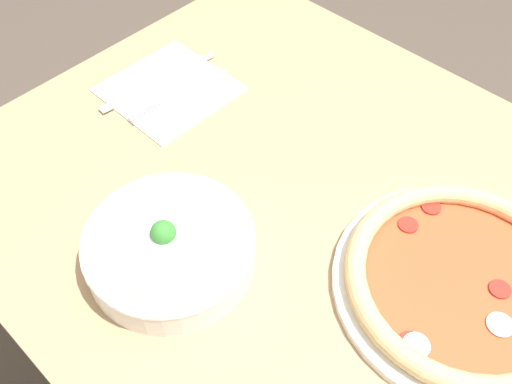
# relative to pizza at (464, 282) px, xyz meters

# --- Properties ---
(dining_table) EXTENTS (1.17, 0.77, 0.72)m
(dining_table) POSITION_rel_pizza_xyz_m (0.12, 0.03, -0.13)
(dining_table) COLOR tan
(dining_table) RESTS_ON ground_plane
(pizza) EXTENTS (0.31, 0.31, 0.04)m
(pizza) POSITION_rel_pizza_xyz_m (0.00, 0.00, 0.00)
(pizza) COLOR white
(pizza) RESTS_ON dining_table
(bowl) EXTENTS (0.21, 0.21, 0.07)m
(bowl) POSITION_rel_pizza_xyz_m (0.29, 0.22, 0.01)
(bowl) COLOR white
(bowl) RESTS_ON dining_table
(napkin) EXTENTS (0.19, 0.19, 0.00)m
(napkin) POSITION_rel_pizza_xyz_m (0.54, 0.00, -0.02)
(napkin) COLOR white
(napkin) RESTS_ON dining_table
(fork) EXTENTS (0.03, 0.19, 0.00)m
(fork) POSITION_rel_pizza_xyz_m (0.51, 0.00, -0.01)
(fork) COLOR silver
(fork) RESTS_ON napkin
(knife) EXTENTS (0.03, 0.22, 0.01)m
(knife) POSITION_rel_pizza_xyz_m (0.56, -0.01, -0.01)
(knife) COLOR silver
(knife) RESTS_ON napkin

